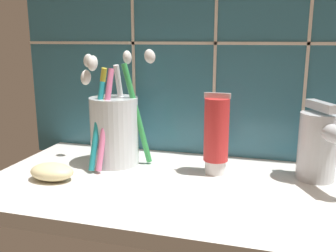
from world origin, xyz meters
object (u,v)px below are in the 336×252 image
(toothpaste_tube, at_px, (216,135))
(soap_bar, at_px, (52,172))
(toothbrush_cup, at_px, (114,128))
(sink_faucet, at_px, (321,144))

(toothpaste_tube, distance_m, soap_bar, 0.25)
(toothbrush_cup, relative_size, soap_bar, 2.84)
(toothpaste_tube, height_order, sink_faucet, toothpaste_tube)
(soap_bar, bearing_deg, toothbrush_cup, 57.64)
(sink_faucet, distance_m, soap_bar, 0.39)
(toothpaste_tube, height_order, soap_bar, toothpaste_tube)
(toothbrush_cup, bearing_deg, toothpaste_tube, 0.20)
(toothbrush_cup, height_order, toothpaste_tube, toothbrush_cup)
(toothbrush_cup, height_order, soap_bar, toothbrush_cup)
(toothbrush_cup, xyz_separation_m, toothpaste_tube, (0.17, 0.00, 0.00))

